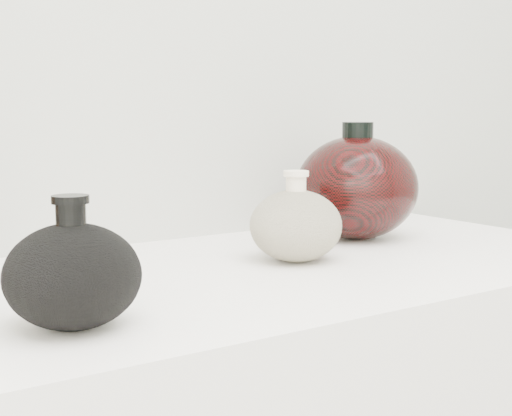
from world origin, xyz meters
TOP-DOWN VIEW (x-y plane):
  - black_gourd_vase at (-0.23, 0.82)m, footprint 0.16×0.16m
  - cream_gourd_vase at (0.12, 0.95)m, footprint 0.14×0.14m
  - right_round_pot at (0.31, 1.04)m, footprint 0.21×0.21m

SIDE VIEW (x-z plane):
  - cream_gourd_vase at x=0.12m, z-range 0.89..1.01m
  - black_gourd_vase at x=-0.23m, z-range 0.89..1.01m
  - right_round_pot at x=0.31m, z-range 0.89..1.08m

